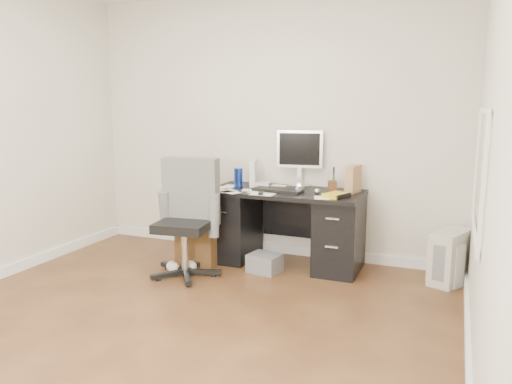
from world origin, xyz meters
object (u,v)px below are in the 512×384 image
at_px(office_chair, 184,219).
at_px(wicker_basket, 202,242).
at_px(desk, 285,225).
at_px(keyboard, 278,190).
at_px(lcd_monitor, 300,158).
at_px(pc_tower, 450,257).

bearing_deg(office_chair, wicker_basket, 90.29).
height_order(desk, office_chair, office_chair).
bearing_deg(desk, keyboard, -112.57).
height_order(lcd_monitor, wicker_basket, lcd_monitor).
relative_size(pc_tower, wicker_basket, 1.19).
distance_m(keyboard, office_chair, 0.94).
height_order(desk, lcd_monitor, lcd_monitor).
xyz_separation_m(desk, lcd_monitor, (0.07, 0.25, 0.64)).
relative_size(desk, keyboard, 3.10).
bearing_deg(desk, office_chair, -137.95).
height_order(keyboard, office_chair, office_chair).
xyz_separation_m(desk, wicker_basket, (-0.80, -0.25, -0.20)).
distance_m(lcd_monitor, wicker_basket, 1.31).
distance_m(lcd_monitor, pc_tower, 1.69).
height_order(keyboard, wicker_basket, keyboard).
bearing_deg(keyboard, pc_tower, 11.73).
xyz_separation_m(office_chair, pc_tower, (2.29, 0.74, -0.31)).
bearing_deg(keyboard, lcd_monitor, 78.65).
relative_size(office_chair, pc_tower, 2.28).
height_order(desk, wicker_basket, desk).
bearing_deg(wicker_basket, pc_tower, 7.48).
xyz_separation_m(keyboard, wicker_basket, (-0.76, -0.14, -0.56)).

